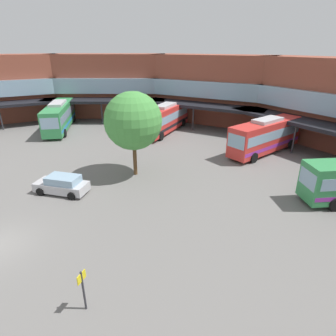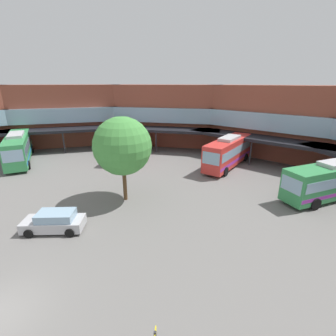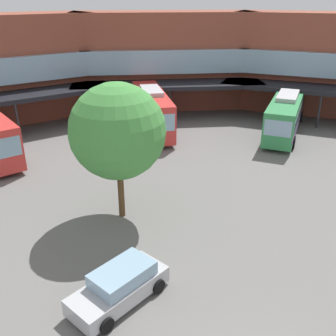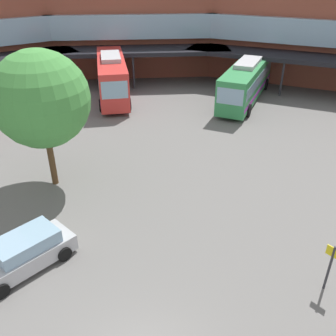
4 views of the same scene
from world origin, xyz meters
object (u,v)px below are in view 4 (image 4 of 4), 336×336
(parked_car, at_px, (24,253))
(stop_sign_post, at_px, (331,263))
(bus_3, at_px, (246,81))
(bus_5, at_px, (112,76))
(plaza_tree, at_px, (41,99))

(parked_car, distance_m, stop_sign_post, 12.68)
(parked_car, bearing_deg, bus_3, -168.69)
(bus_3, xyz_separation_m, stop_sign_post, (-2.68, -22.53, -0.49))
(bus_3, relative_size, parked_car, 2.55)
(bus_3, relative_size, bus_5, 1.06)
(plaza_tree, bearing_deg, parked_car, -90.54)
(bus_3, distance_m, bus_5, 12.39)
(bus_5, distance_m, parked_car, 22.33)
(bus_5, xyz_separation_m, parked_car, (-2.89, -22.11, -1.28))
(bus_5, height_order, stop_sign_post, bus_5)
(bus_3, distance_m, stop_sign_post, 22.69)
(parked_car, height_order, plaza_tree, plaza_tree)
(bus_3, distance_m, parked_car, 25.27)
(parked_car, relative_size, stop_sign_post, 2.01)
(bus_3, bearing_deg, parked_car, -8.84)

